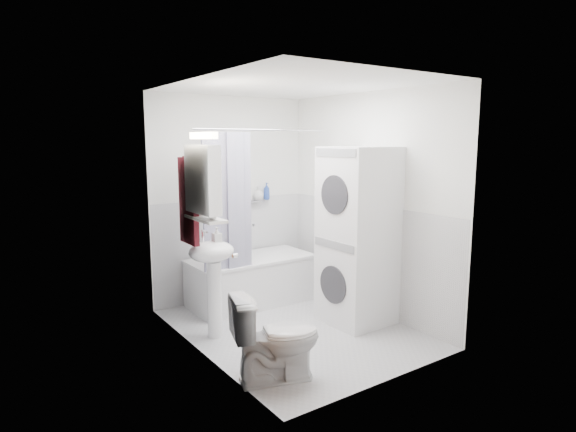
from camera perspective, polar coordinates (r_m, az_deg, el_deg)
floor at (r=5.01m, az=0.64°, el=-13.17°), size 2.60×2.60×0.00m
room_walls at (r=4.66m, az=0.67°, el=4.01°), size 2.60×2.60×2.60m
wainscot at (r=5.05m, az=-1.28°, el=-5.82°), size 1.98×2.58×2.58m
door at (r=3.78m, az=-6.31°, el=-4.71°), size 0.05×2.00×2.00m
bathtub at (r=5.67m, az=-4.40°, el=-7.32°), size 1.43×0.68×0.55m
tub_spout at (r=5.92m, az=-4.41°, el=-1.00°), size 0.04×0.12×0.04m
curtain_rod at (r=5.20m, az=-3.05°, el=10.18°), size 1.61×0.02×0.02m
shower_curtain at (r=5.03m, az=-7.15°, el=1.60°), size 0.55×0.02×1.45m
sink at (r=4.65m, az=-8.95°, el=-5.93°), size 0.44×0.37×1.04m
medicine_cabinet at (r=4.29m, az=-10.06°, el=4.49°), size 0.13×0.50×0.71m
shelf at (r=4.34m, az=-9.75°, el=-0.31°), size 0.18×0.54×0.02m
shower_caddy at (r=5.89m, az=-3.97°, el=1.74°), size 0.22×0.06×0.02m
towel at (r=4.52m, az=-11.70°, el=1.99°), size 0.07×0.34×0.82m
washer_dryer at (r=5.02m, az=8.28°, el=-2.34°), size 0.67×0.65×1.83m
toilet at (r=3.91m, az=-1.44°, el=-14.27°), size 0.79×0.59×0.69m
soap_pump at (r=4.59m, az=-8.42°, el=-2.94°), size 0.08×0.17×0.08m
shelf_bottle at (r=4.20m, az=-8.90°, el=0.06°), size 0.07×0.18×0.07m
shelf_cup at (r=4.44m, az=-10.43°, el=0.70°), size 0.10×0.09×0.10m
shampoo_a at (r=5.91m, az=-3.53°, el=2.51°), size 0.13×0.17×0.13m
shampoo_b at (r=5.98m, az=-2.54°, el=2.35°), size 0.08×0.21×0.08m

